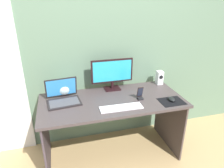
# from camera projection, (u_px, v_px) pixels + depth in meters

# --- Properties ---
(ground_plane) EXTENTS (8.00, 8.00, 0.00)m
(ground_plane) POSITION_uv_depth(u_px,v_px,m) (112.00, 153.00, 2.45)
(ground_plane) COLOR tan
(wall_back) EXTENTS (6.00, 0.04, 2.50)m
(wall_back) POSITION_uv_depth(u_px,v_px,m) (102.00, 41.00, 2.33)
(wall_back) COLOR slate
(wall_back) RESTS_ON ground_plane
(desk) EXTENTS (1.50, 0.69, 0.72)m
(desk) POSITION_uv_depth(u_px,v_px,m) (112.00, 111.00, 2.23)
(desk) COLOR #43393A
(desk) RESTS_ON ground_plane
(monitor) EXTENTS (0.48, 0.14, 0.36)m
(monitor) POSITION_uv_depth(u_px,v_px,m) (112.00, 73.00, 2.34)
(monitor) COLOR black
(monitor) RESTS_ON desk
(speaker_right) EXTENTS (0.07, 0.08, 0.17)m
(speaker_right) POSITION_uv_depth(u_px,v_px,m) (159.00, 78.00, 2.52)
(speaker_right) COLOR white
(speaker_right) RESTS_ON desk
(laptop) EXTENTS (0.35, 0.30, 0.23)m
(laptop) POSITION_uv_depth(u_px,v_px,m) (63.00, 97.00, 2.11)
(laptop) COLOR black
(laptop) RESTS_ON desk
(fishbowl) EXTENTS (0.19, 0.19, 0.19)m
(fishbowl) POSITION_uv_depth(u_px,v_px,m) (63.00, 87.00, 2.25)
(fishbowl) COLOR silver
(fishbowl) RESTS_ON desk
(keyboard_external) EXTENTS (0.42, 0.13, 0.01)m
(keyboard_external) POSITION_uv_depth(u_px,v_px,m) (121.00, 108.00, 2.00)
(keyboard_external) COLOR white
(keyboard_external) RESTS_ON desk
(mousepad) EXTENTS (0.25, 0.20, 0.00)m
(mousepad) POSITION_uv_depth(u_px,v_px,m) (172.00, 101.00, 2.13)
(mousepad) COLOR black
(mousepad) RESTS_ON desk
(mouse) EXTENTS (0.06, 0.10, 0.04)m
(mouse) POSITION_uv_depth(u_px,v_px,m) (171.00, 99.00, 2.13)
(mouse) COLOR black
(mouse) RESTS_ON mousepad
(phone_in_dock) EXTENTS (0.06, 0.06, 0.14)m
(phone_in_dock) POSITION_uv_depth(u_px,v_px,m) (140.00, 95.00, 2.16)
(phone_in_dock) COLOR black
(phone_in_dock) RESTS_ON desk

